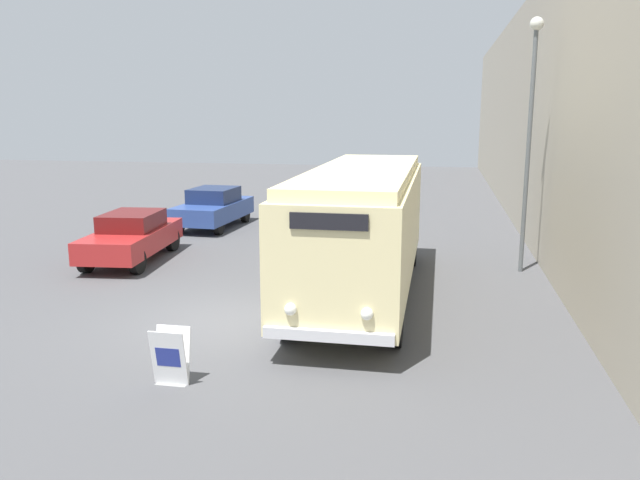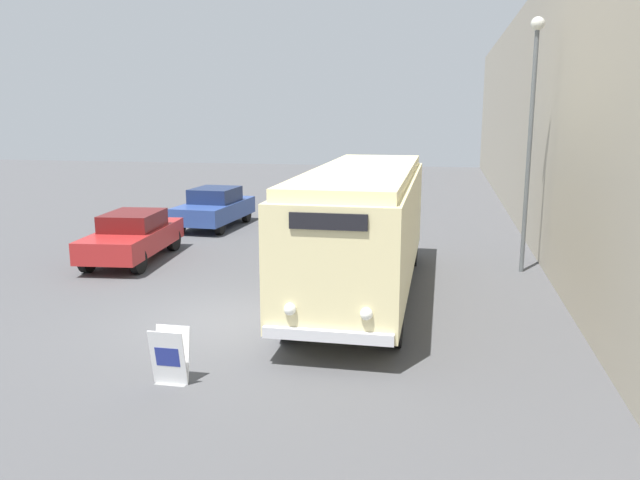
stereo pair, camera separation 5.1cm
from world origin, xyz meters
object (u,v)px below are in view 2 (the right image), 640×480
object	(u,v)px
sign_board	(170,357)
parked_car_mid	(215,207)
vintage_bus	(363,223)
parked_car_near	(133,236)
streetlamp	(532,113)

from	to	relation	value
sign_board	parked_car_mid	xyz separation A→B (m)	(-4.38, 13.77, 0.31)
vintage_bus	sign_board	distance (m)	6.34
vintage_bus	parked_car_mid	world-z (taller)	vintage_bus
parked_car_near	parked_car_mid	world-z (taller)	parked_car_mid
parked_car_mid	parked_car_near	bearing A→B (deg)	-91.24
parked_car_near	streetlamp	bearing A→B (deg)	-1.02
sign_board	parked_car_mid	bearing A→B (deg)	107.63
streetlamp	parked_car_mid	distance (m)	12.55
vintage_bus	sign_board	size ratio (longest dim) A/B	9.82
streetlamp	parked_car_near	size ratio (longest dim) A/B	1.52
vintage_bus	parked_car_near	size ratio (longest dim) A/B	2.09
sign_board	parked_car_mid	size ratio (longest dim) A/B	0.23
streetlamp	parked_car_mid	size ratio (longest dim) A/B	1.62
vintage_bus	parked_car_near	bearing A→B (deg)	162.58
vintage_bus	sign_board	bearing A→B (deg)	-113.36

